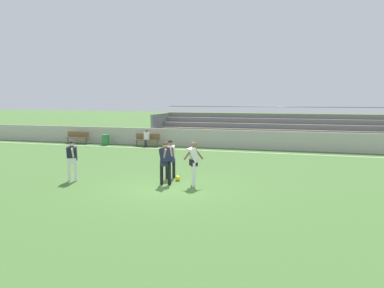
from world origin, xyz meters
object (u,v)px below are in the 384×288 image
object	(u,v)px
trash_bin	(106,140)
player_white_trailing_run	(193,160)
player_dark_overlapping	(165,160)
bench_far_left	(78,136)
player_dark_wide_left	(72,158)
player_white_deep_cover	(170,156)
spectator_seated	(147,137)
bleacher_stand	(279,129)
soccer_ball	(178,178)
bench_far_right	(147,139)

from	to	relation	value
trash_bin	player_white_trailing_run	size ratio (longest dim) A/B	0.44
trash_bin	player_dark_overlapping	bearing A→B (deg)	-51.16
bench_far_left	player_white_trailing_run	size ratio (longest dim) A/B	1.05
player_white_trailing_run	player_dark_wide_left	size ratio (longest dim) A/B	1.05
player_white_trailing_run	player_dark_wide_left	world-z (taller)	player_white_trailing_run
bench_far_left	player_white_deep_cover	distance (m)	14.71
spectator_seated	player_dark_overlapping	bearing A→B (deg)	-62.99
player_white_trailing_run	player_white_deep_cover	world-z (taller)	player_white_trailing_run
bench_far_left	trash_bin	world-z (taller)	bench_far_left
bleacher_stand	trash_bin	distance (m)	12.70
player_dark_wide_left	soccer_ball	size ratio (longest dim) A/B	7.48
player_white_deep_cover	soccer_ball	xyz separation A→B (m)	(0.47, -0.42, -0.85)
bleacher_stand	spectator_seated	size ratio (longest dim) A/B	15.44
player_white_deep_cover	bench_far_right	bearing A→B (deg)	118.48
bench_far_left	player_dark_overlapping	world-z (taller)	player_dark_overlapping
player_dark_overlapping	trash_bin	bearing A→B (deg)	128.84
spectator_seated	soccer_ball	distance (m)	11.67
player_white_deep_cover	spectator_seated	bearing A→B (deg)	118.77
trash_bin	player_white_trailing_run	xyz separation A→B (m)	(9.91, -10.84, 0.65)
spectator_seated	bench_far_right	bearing A→B (deg)	90.00
player_white_trailing_run	player_dark_wide_left	distance (m)	5.02
spectator_seated	bleacher_stand	bearing A→B (deg)	24.37
player_dark_overlapping	player_dark_wide_left	size ratio (longest dim) A/B	1.02
bench_far_left	spectator_seated	bearing A→B (deg)	-1.18
bench_far_right	bench_far_left	world-z (taller)	same
bench_far_right	trash_bin	bearing A→B (deg)	-178.14
trash_bin	player_white_trailing_run	world-z (taller)	player_white_trailing_run
bench_far_left	soccer_ball	size ratio (longest dim) A/B	8.18
bench_far_left	player_white_trailing_run	xyz separation A→B (m)	(12.32, -10.94, 0.49)
bench_far_left	player_dark_wide_left	xyz separation A→B (m)	(7.33, -11.53, 0.43)
player_white_trailing_run	soccer_ball	bearing A→B (deg)	141.10
trash_bin	player_dark_wide_left	size ratio (longest dim) A/B	0.46
bench_far_right	player_dark_wide_left	size ratio (longest dim) A/B	1.09
bleacher_stand	player_dark_wide_left	size ratio (longest dim) A/B	11.36
player_dark_wide_left	trash_bin	bearing A→B (deg)	113.34
bleacher_stand	soccer_ball	xyz separation A→B (m)	(-3.02, -14.10, -1.05)
bleacher_stand	bench_far_left	size ratio (longest dim) A/B	10.38
trash_bin	spectator_seated	xyz separation A→B (m)	(3.23, -0.01, 0.32)
bleacher_stand	player_white_trailing_run	bearing A→B (deg)	-98.16
bench_far_left	player_white_trailing_run	world-z (taller)	player_white_trailing_run
soccer_ball	player_white_trailing_run	bearing A→B (deg)	-38.90
bench_far_right	soccer_ball	bearing A→B (deg)	-60.48
bleacher_stand	soccer_ball	bearing A→B (deg)	-102.07
player_dark_overlapping	player_dark_wide_left	distance (m)	3.90
bench_far_right	spectator_seated	bearing A→B (deg)	-90.00
bleacher_stand	trash_bin	size ratio (longest dim) A/B	24.49
bench_far_left	player_dark_wide_left	bearing A→B (deg)	-57.53
player_white_trailing_run	soccer_ball	distance (m)	1.47
spectator_seated	player_dark_wide_left	distance (m)	11.54
bench_far_left	trash_bin	distance (m)	2.41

